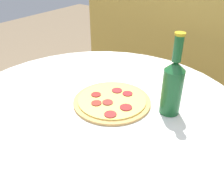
{
  "coord_description": "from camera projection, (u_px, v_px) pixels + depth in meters",
  "views": [
    {
      "loc": [
        0.5,
        -0.56,
        1.29
      ],
      "look_at": [
        0.03,
        0.06,
        0.8
      ],
      "focal_mm": 40.0,
      "sensor_mm": 36.0,
      "label": 1
    }
  ],
  "objects": [
    {
      "name": "table",
      "position": [
        98.0,
        143.0,
        1.0
      ],
      "size": [
        1.09,
        1.09,
        0.78
      ],
      "color": "silver",
      "rests_on": "ground_plane"
    },
    {
      "name": "fence_panel",
      "position": [
        199.0,
        31.0,
        1.54
      ],
      "size": [
        1.79,
        0.04,
        1.64
      ],
      "color": "gold",
      "rests_on": "ground_plane"
    },
    {
      "name": "pizza",
      "position": [
        112.0,
        101.0,
        0.93
      ],
      "size": [
        0.29,
        0.29,
        0.02
      ],
      "color": "tan",
      "rests_on": "table"
    },
    {
      "name": "beer_bottle",
      "position": [
        173.0,
        85.0,
        0.82
      ],
      "size": [
        0.07,
        0.07,
        0.28
      ],
      "color": "#195628",
      "rests_on": "table"
    }
  ]
}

